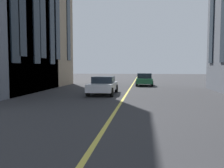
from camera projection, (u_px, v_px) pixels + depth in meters
The scene contains 3 objects.
lane_centre_line at pixel (118, 107), 12.56m from camera, with size 80.00×0.16×0.01m.
car_green_far at pixel (144, 79), 26.83m from camera, with size 3.90×1.89×1.40m.
car_white_parked_b at pixel (103, 85), 18.47m from camera, with size 4.40×1.95×1.37m.
Camera 1 is at (7.62, -1.33, 2.12)m, focal length 38.20 mm.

